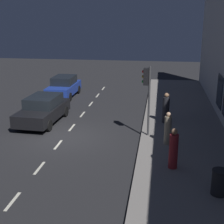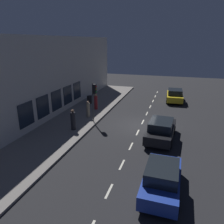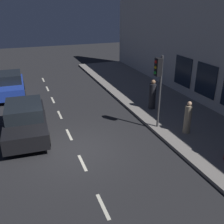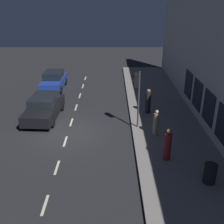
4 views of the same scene
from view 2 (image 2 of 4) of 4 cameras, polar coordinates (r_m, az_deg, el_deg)
name	(u,v)px [view 2 (image 2 of 4)]	position (r m, az deg, el deg)	size (l,w,h in m)	color
ground_plane	(141,126)	(19.89, 7.58, -3.57)	(60.00, 60.00, 0.00)	#232326
sidewalk	(78,118)	(21.68, -8.90, -1.56)	(4.50, 32.00, 0.15)	gray
building_facade	(52,78)	(21.96, -15.46, 8.50)	(0.65, 32.00, 7.75)	beige
lane_centre_line	(143,122)	(20.81, 8.06, -2.58)	(0.12, 27.20, 0.01)	beige
traffic_light	(94,94)	(19.55, -4.71, 4.78)	(0.45, 0.32, 3.60)	#424244
parked_car_0	(175,95)	(28.37, 16.10, 4.18)	(2.13, 4.15, 1.58)	gold
parked_car_1	(162,179)	(11.61, 12.89, -16.62)	(1.90, 4.08, 1.58)	#1E389E
parked_car_2	(161,130)	(17.26, 12.66, -4.52)	(2.16, 4.55, 1.58)	black
pedestrian_0	(88,110)	(21.44, -6.28, 0.64)	(0.45, 0.45, 1.61)	gray
pedestrian_1	(73,120)	(18.54, -10.15, -2.18)	(0.43, 0.43, 1.76)	#232328
pedestrian_2	(96,102)	(23.79, -4.26, 2.59)	(0.50, 0.50, 1.70)	maroon
trash_bin	(89,100)	(26.11, -5.92, 3.23)	(0.59, 0.59, 0.92)	black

